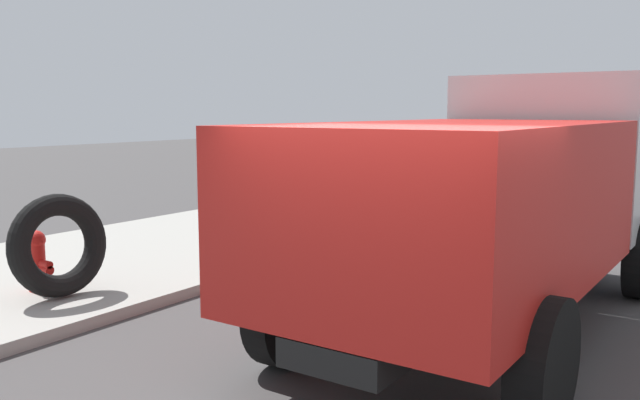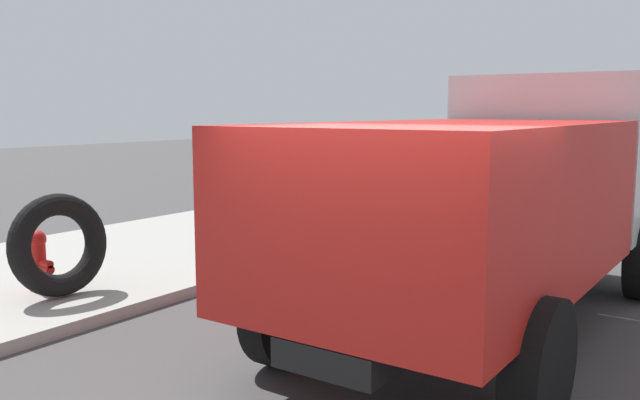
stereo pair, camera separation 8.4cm
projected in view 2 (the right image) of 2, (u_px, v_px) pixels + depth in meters
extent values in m
cylinder|color=red|center=(38.00, 267.00, 8.81)|extent=(0.22, 0.22, 0.62)
sphere|color=red|center=(36.00, 240.00, 8.76)|extent=(0.26, 0.26, 0.26)
cylinder|color=red|center=(46.00, 264.00, 8.69)|extent=(0.10, 0.18, 0.10)
cylinder|color=red|center=(29.00, 260.00, 8.92)|extent=(0.10, 0.18, 0.10)
cylinder|color=red|center=(47.00, 269.00, 8.70)|extent=(0.12, 0.18, 0.12)
torus|color=black|center=(59.00, 245.00, 8.47)|extent=(1.35, 0.52, 1.34)
cube|color=red|center=(455.00, 202.00, 6.72)|extent=(4.81, 2.52, 1.60)
cube|color=silver|center=(556.00, 154.00, 9.61)|extent=(2.01, 2.51, 2.20)
cube|color=black|center=(491.00, 271.00, 7.74)|extent=(7.00, 0.93, 0.24)
cylinder|color=black|center=(466.00, 238.00, 10.34)|extent=(1.10, 0.30, 1.10)
cylinder|color=black|center=(285.00, 311.00, 6.58)|extent=(1.10, 0.30, 1.10)
cylinder|color=black|center=(539.00, 366.00, 5.18)|extent=(1.10, 0.30, 1.10)
cube|color=#1E3899|center=(615.00, 150.00, 15.58)|extent=(4.88, 2.67, 1.60)
cube|color=black|center=(638.00, 133.00, 18.54)|extent=(2.09, 2.57, 2.20)
cube|color=black|center=(620.00, 185.00, 16.62)|extent=(7.03, 1.14, 0.24)
cylinder|color=black|center=(586.00, 179.00, 19.22)|extent=(1.11, 0.34, 1.10)
cylinder|color=black|center=(545.00, 196.00, 15.39)|extent=(1.11, 0.34, 1.10)
cylinder|color=black|center=(613.00, 164.00, 24.36)|extent=(1.11, 0.34, 1.10)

